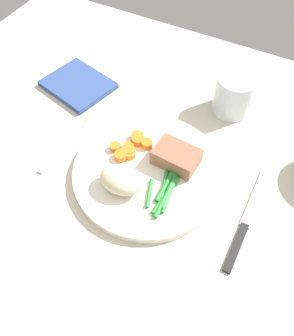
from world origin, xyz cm
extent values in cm
cube|color=beige|center=(0.00, 0.00, 1.00)|extent=(120.00, 90.00, 2.00)
cylinder|color=white|center=(-2.56, -0.48, 2.80)|extent=(26.85, 26.85, 1.60)
cube|color=#936047|center=(1.07, 3.75, 5.17)|extent=(8.14, 5.83, 3.14)
ellipsoid|color=beige|center=(-4.98, -5.31, 5.52)|extent=(7.48, 5.34, 3.84)
cylinder|color=orange|center=(-8.11, 0.47, 4.22)|extent=(2.36, 2.36, 1.25)
cylinder|color=orange|center=(-6.86, 1.08, 4.13)|extent=(2.03, 2.03, 1.07)
cylinder|color=orange|center=(-5.25, 4.60, 4.23)|extent=(2.12, 2.12, 1.27)
cylinder|color=orange|center=(-10.07, 1.28, 4.17)|extent=(1.96, 1.96, 1.14)
cylinder|color=orange|center=(-7.22, 4.75, 4.19)|extent=(2.44, 2.44, 1.19)
cylinder|color=orange|center=(-7.72, 5.31, 4.18)|extent=(2.41, 2.41, 1.17)
cylinder|color=orange|center=(-8.09, 2.92, 4.03)|extent=(1.92, 1.92, 0.85)
cylinder|color=orange|center=(-7.48, 1.69, 4.20)|extent=(2.33, 2.33, 1.20)
cylinder|color=#2D8C38|center=(0.26, -4.44, 3.94)|extent=(2.50, 5.44, 0.67)
cylinder|color=#2D8C38|center=(2.75, -4.41, 4.03)|extent=(1.20, 7.38, 0.86)
cylinder|color=#2D8C38|center=(2.77, -2.26, 4.01)|extent=(1.94, 8.01, 0.82)
cylinder|color=#2D8C38|center=(3.10, -4.00, 3.92)|extent=(1.56, 5.59, 0.64)
cylinder|color=#2D8C38|center=(2.64, -3.55, 3.98)|extent=(1.56, 8.22, 0.75)
cylinder|color=#2D8C38|center=(1.69, -1.25, 4.03)|extent=(1.03, 8.15, 0.85)
cylinder|color=#2D8C38|center=(1.25, -1.19, 3.94)|extent=(3.02, 7.58, 0.68)
cube|color=silver|center=(-20.06, -2.48, 2.20)|extent=(1.00, 13.00, 0.40)
cube|color=silver|center=(-20.66, 5.82, 2.20)|extent=(0.24, 3.60, 0.40)
cube|color=silver|center=(-20.26, 5.82, 2.20)|extent=(0.24, 3.60, 0.40)
cube|color=silver|center=(-19.86, 5.82, 2.20)|extent=(0.24, 3.60, 0.40)
cube|color=silver|center=(-19.46, 5.82, 2.20)|extent=(0.24, 3.60, 0.40)
cube|color=black|center=(16.11, -5.98, 2.20)|extent=(1.30, 9.00, 0.64)
cube|color=silver|center=(16.11, 4.02, 2.20)|extent=(1.70, 12.00, 0.40)
cylinder|color=silver|center=(4.79, 22.84, 6.03)|extent=(7.94, 7.94, 8.05)
cylinder|color=silver|center=(4.79, 22.84, 3.87)|extent=(7.30, 7.30, 3.73)
cube|color=#334C8C|center=(-27.16, 13.69, 2.61)|extent=(16.08, 14.34, 1.21)
camera|label=1|loc=(13.95, -31.66, 53.32)|focal=37.03mm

